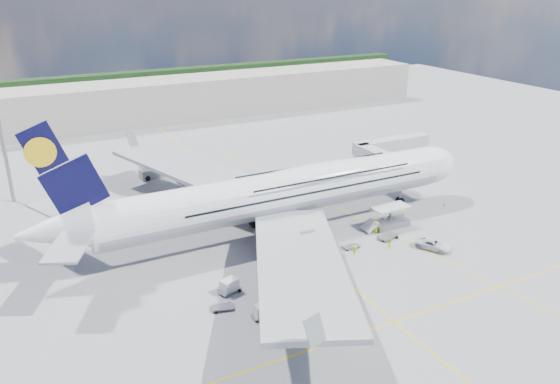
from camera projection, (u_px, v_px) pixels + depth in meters
name	position (u px, v px, depth m)	size (l,w,h in m)	color
ground	(313.00, 254.00, 84.46)	(300.00, 300.00, 0.00)	gray
taxi_line_main	(313.00, 254.00, 84.46)	(0.25, 220.00, 0.01)	#DFB50B
taxi_line_cross	(394.00, 322.00, 67.90)	(120.00, 0.25, 0.01)	#DFB50B
taxi_line_diag	(351.00, 215.00, 98.70)	(0.25, 100.00, 0.01)	#DFB50B
airliner	(284.00, 192.00, 90.34)	(77.26, 79.15, 23.71)	white
jet_bridge	(387.00, 151.00, 112.00)	(18.80, 12.10, 8.50)	#B7B7BC
cargo_loader	(389.00, 220.00, 93.57)	(8.53, 3.20, 3.67)	silver
light_mast	(1.00, 135.00, 99.82)	(3.00, 0.70, 25.50)	gray
terminal	(150.00, 102.00, 160.89)	(180.00, 16.00, 12.00)	#B2AD9E
tree_line	(221.00, 76.00, 215.92)	(160.00, 6.00, 8.00)	#193814
dolly_row_a	(229.00, 286.00, 73.87)	(3.44, 2.49, 1.96)	gray
dolly_row_b	(263.00, 310.00, 68.47)	(2.86, 1.54, 1.81)	gray
dolly_row_c	(298.00, 296.00, 72.77)	(3.55, 2.05, 0.50)	gray
dolly_back	(223.00, 307.00, 70.34)	(3.11, 2.19, 0.41)	gray
dolly_nose_far	(351.00, 246.00, 86.32)	(2.76, 1.54, 0.40)	gray
dolly_nose_near	(388.00, 237.00, 89.41)	(3.78, 2.71, 0.50)	gray
baggage_tug	(317.00, 276.00, 76.55)	(3.22, 1.68, 1.95)	white
catering_truck_inner	(217.00, 205.00, 98.77)	(6.20, 3.42, 3.49)	gray
catering_truck_outer	(155.00, 169.00, 116.56)	(6.97, 3.27, 4.02)	gray
service_van	(433.00, 244.00, 85.90)	(2.56, 5.56, 1.55)	silver
crew_nose	(403.00, 213.00, 97.58)	(0.56, 0.37, 1.54)	#BDFF1A
crew_loader	(390.00, 244.00, 85.87)	(0.88, 0.69, 1.81)	#BAF219
crew_wing	(279.00, 304.00, 70.27)	(0.91, 0.38, 1.56)	#A1E918
crew_van	(376.00, 227.00, 91.36)	(0.98, 0.64, 2.00)	#CDF519
crew_tug	(355.00, 251.00, 83.54)	(1.21, 0.70, 1.88)	#99E518
cone_nose	(445.00, 204.00, 102.62)	(0.44, 0.44, 0.56)	orange
cone_wing_left_inner	(182.00, 221.00, 95.43)	(0.47, 0.47, 0.60)	orange
cone_wing_left_outer	(135.00, 203.00, 103.18)	(0.41, 0.41, 0.53)	orange
cone_wing_right_inner	(285.00, 288.00, 74.81)	(0.42, 0.42, 0.54)	orange
cone_wing_right_outer	(369.00, 338.00, 64.32)	(0.42, 0.42, 0.54)	orange
cone_tail	(109.00, 250.00, 85.19)	(0.44, 0.44, 0.57)	orange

